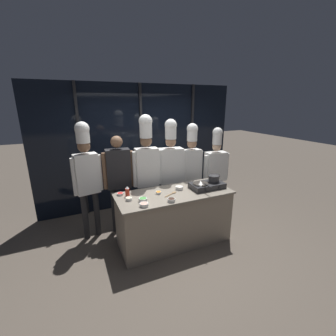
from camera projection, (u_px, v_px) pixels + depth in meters
ground_plane at (174, 241)px, 3.91m from camera, size 24.00×24.00×0.00m
window_wall_back at (141, 147)px, 5.03m from camera, size 4.47×0.09×2.70m
demo_counter at (174, 217)px, 3.78m from camera, size 1.89×0.77×0.90m
portable_stove at (207, 185)px, 3.83m from camera, size 0.57×0.34×0.10m
frying_pan at (201, 182)px, 3.76m from camera, size 0.26×0.45×0.05m
stock_pot at (214, 178)px, 3.85m from camera, size 0.21×0.19×0.11m
squeeze_bottle_chili at (127, 192)px, 3.48m from camera, size 0.07×0.07×0.17m
prep_bowl_scallions at (143, 200)px, 3.31m from camera, size 0.13×0.13×0.06m
prep_bowl_bell_pepper at (120, 194)px, 3.55m from camera, size 0.11×0.11×0.04m
prep_bowl_onion at (179, 188)px, 3.77m from camera, size 0.13×0.13×0.06m
prep_bowl_carrots at (158, 193)px, 3.60m from camera, size 0.09×0.09×0.04m
prep_bowl_shrimp at (144, 204)px, 3.17m from camera, size 0.13×0.13×0.05m
prep_bowl_noodles at (129, 199)px, 3.36m from camera, size 0.10×0.10×0.05m
prep_bowl_soy_glaze at (171, 200)px, 3.31m from camera, size 0.12×0.12×0.05m
serving_spoon_slotted at (173, 193)px, 3.61m from camera, size 0.25×0.15×0.02m
chef_head at (86, 170)px, 3.69m from camera, size 0.48×0.26×2.03m
person_guest at (119, 175)px, 3.94m from camera, size 0.54×0.24×1.77m
chef_sous at (147, 163)px, 3.99m from camera, size 0.52×0.23×2.12m
chef_line at (171, 165)px, 4.26m from camera, size 0.60×0.28×2.03m
chef_pastry at (191, 162)px, 4.45m from camera, size 0.48×0.21×1.93m
chef_apprentice at (216, 166)px, 4.63m from camera, size 0.56×0.25×1.84m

